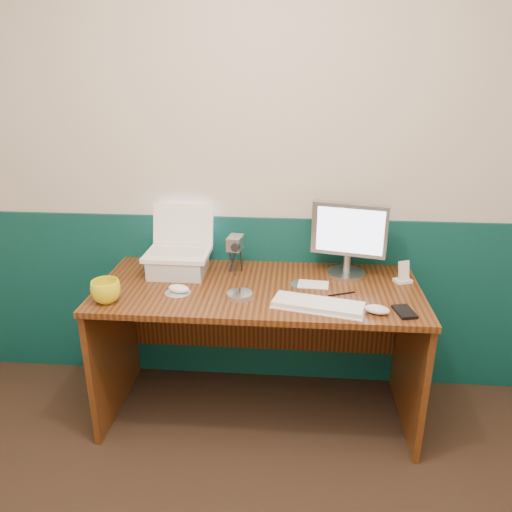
# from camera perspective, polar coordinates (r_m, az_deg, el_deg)

# --- Properties ---
(back_wall) EXTENTS (3.50, 0.04, 2.50)m
(back_wall) POSITION_cam_1_polar(r_m,az_deg,el_deg) (2.68, 1.07, 9.57)
(back_wall) COLOR beige
(back_wall) RESTS_ON ground
(wainscot) EXTENTS (3.48, 0.02, 1.00)m
(wainscot) POSITION_cam_1_polar(r_m,az_deg,el_deg) (2.91, 0.96, -5.11)
(wainscot) COLOR #07322B
(wainscot) RESTS_ON ground
(desk) EXTENTS (1.60, 0.70, 0.75)m
(desk) POSITION_cam_1_polar(r_m,az_deg,el_deg) (2.66, 0.28, -10.90)
(desk) COLOR #3C1A0A
(desk) RESTS_ON ground
(laptop_riser) EXTENTS (0.29, 0.24, 0.10)m
(laptop_riser) POSITION_cam_1_polar(r_m,az_deg,el_deg) (2.65, -8.88, -1.00)
(laptop_riser) COLOR #B9BDC4
(laptop_riser) RESTS_ON desk
(laptop) EXTENTS (0.33, 0.25, 0.27)m
(laptop) POSITION_cam_1_polar(r_m,az_deg,el_deg) (2.59, -9.10, 2.82)
(laptop) COLOR white
(laptop) RESTS_ON laptop_riser
(monitor) EXTENTS (0.39, 0.19, 0.38)m
(monitor) POSITION_cam_1_polar(r_m,az_deg,el_deg) (2.60, 10.52, 1.75)
(monitor) COLOR #A3A2A7
(monitor) RESTS_ON desk
(keyboard) EXTENTS (0.43, 0.23, 0.02)m
(keyboard) POSITION_cam_1_polar(r_m,az_deg,el_deg) (2.28, 7.10, -5.64)
(keyboard) COLOR white
(keyboard) RESTS_ON desk
(mouse_right) EXTENTS (0.13, 0.10, 0.04)m
(mouse_right) POSITION_cam_1_polar(r_m,az_deg,el_deg) (2.28, 13.67, -5.96)
(mouse_right) COLOR silver
(mouse_right) RESTS_ON desk
(mouse_left) EXTENTS (0.12, 0.09, 0.04)m
(mouse_left) POSITION_cam_1_polar(r_m,az_deg,el_deg) (2.45, -8.81, -3.69)
(mouse_left) COLOR white
(mouse_left) RESTS_ON desk
(mug) EXTENTS (0.16, 0.16, 0.11)m
(mug) POSITION_cam_1_polar(r_m,az_deg,el_deg) (2.41, -16.79, -3.89)
(mug) COLOR yellow
(mug) RESTS_ON desk
(camcorder) EXTENTS (0.11, 0.15, 0.21)m
(camcorder) POSITION_cam_1_polar(r_m,az_deg,el_deg) (2.61, -2.36, 0.20)
(camcorder) COLOR #BBBCC1
(camcorder) RESTS_ON desk
(cd_spindle) EXTENTS (0.12, 0.12, 0.03)m
(cd_spindle) POSITION_cam_1_polar(r_m,az_deg,el_deg) (2.37, -1.86, -4.48)
(cd_spindle) COLOR silver
(cd_spindle) RESTS_ON desk
(cd_loose_a) EXTENTS (0.13, 0.13, 0.00)m
(cd_loose_a) POSITION_cam_1_polar(r_m,az_deg,el_deg) (2.45, -8.90, -4.15)
(cd_loose_a) COLOR silver
(cd_loose_a) RESTS_ON desk
(cd_loose_b) EXTENTS (0.12, 0.12, 0.00)m
(cd_loose_b) POSITION_cam_1_polar(r_m,az_deg,el_deg) (2.52, 5.35, -3.21)
(cd_loose_b) COLOR silver
(cd_loose_b) RESTS_ON desk
(pen) EXTENTS (0.13, 0.06, 0.01)m
(pen) POSITION_cam_1_polar(r_m,az_deg,el_deg) (2.43, 9.75, -4.27)
(pen) COLOR black
(pen) RESTS_ON desk
(papers) EXTENTS (0.16, 0.11, 0.00)m
(papers) POSITION_cam_1_polar(r_m,az_deg,el_deg) (2.52, 6.55, -3.25)
(papers) COLOR white
(papers) RESTS_ON desk
(dock) EXTENTS (0.10, 0.09, 0.02)m
(dock) POSITION_cam_1_polar(r_m,az_deg,el_deg) (2.64, 16.42, -2.71)
(dock) COLOR white
(dock) RESTS_ON desk
(music_player) EXTENTS (0.06, 0.05, 0.10)m
(music_player) POSITION_cam_1_polar(r_m,az_deg,el_deg) (2.62, 16.54, -1.58)
(music_player) COLOR white
(music_player) RESTS_ON dock
(pda) EXTENTS (0.10, 0.14, 0.01)m
(pda) POSITION_cam_1_polar(r_m,az_deg,el_deg) (2.32, 16.62, -6.13)
(pda) COLOR black
(pda) RESTS_ON desk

